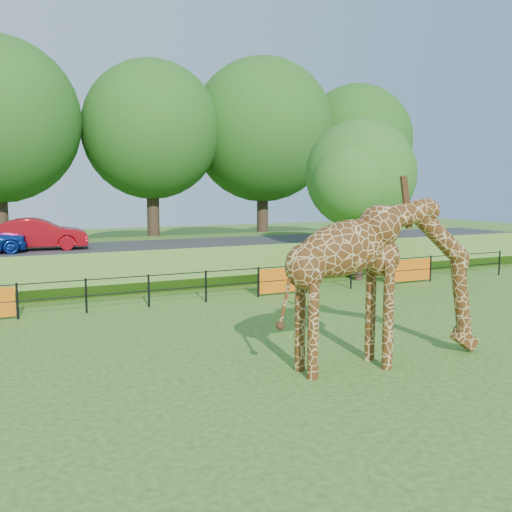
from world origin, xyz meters
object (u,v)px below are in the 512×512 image
object	(u,v)px
visitor	(301,265)
tree_east	(362,179)
car_red	(38,234)
giraffe	(386,282)

from	to	relation	value
visitor	tree_east	world-z (taller)	tree_east
car_red	tree_east	bearing A→B (deg)	-102.43
giraffe	visitor	size ratio (longest dim) A/B	3.40
giraffe	car_red	size ratio (longest dim) A/B	1.34
visitor	giraffe	bearing A→B (deg)	79.83
giraffe	tree_east	size ratio (longest dim) A/B	0.77
visitor	tree_east	distance (m)	4.44
giraffe	tree_east	bearing A→B (deg)	60.00
car_red	tree_east	world-z (taller)	tree_east
visitor	tree_east	xyz separation A→B (m)	(2.70, -0.33, 3.52)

